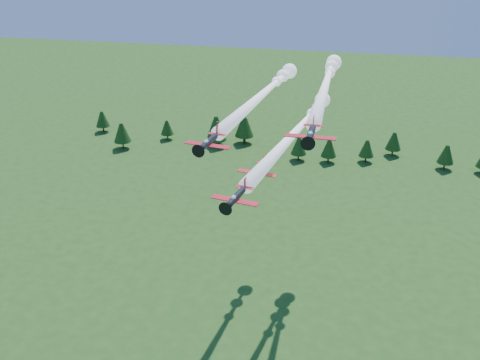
% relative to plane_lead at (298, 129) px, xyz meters
% --- Properties ---
extents(plane_lead, '(15.62, 59.34, 3.70)m').
position_rel_plane_lead_xyz_m(plane_lead, '(0.00, 0.00, 0.00)').
color(plane_lead, black).
rests_on(plane_lead, ground).
extents(plane_left, '(12.94, 56.77, 3.70)m').
position_rel_plane_lead_xyz_m(plane_left, '(-8.24, 7.17, 5.33)').
color(plane_left, black).
rests_on(plane_left, ground).
extents(plane_right, '(8.17, 57.23, 3.70)m').
position_rel_plane_lead_xyz_m(plane_right, '(4.75, 7.73, 8.01)').
color(plane_right, black).
rests_on(plane_right, ground).
extents(plane_slot, '(7.38, 8.06, 2.58)m').
position_rel_plane_lead_xyz_m(plane_slot, '(-5.24, -17.39, -2.07)').
color(plane_slot, black).
rests_on(plane_slot, ground).
extents(treeline, '(170.91, 22.32, 11.63)m').
position_rel_plane_lead_xyz_m(treeline, '(-12.96, 87.45, -35.36)').
color(treeline, '#382314').
rests_on(treeline, ground).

